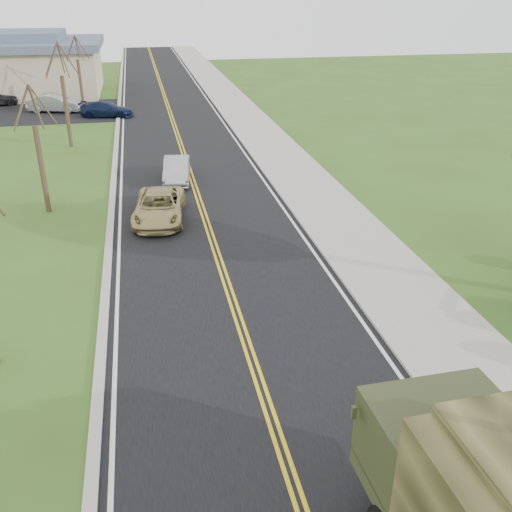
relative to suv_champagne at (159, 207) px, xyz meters
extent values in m
cube|color=black|center=(2.00, 20.14, -0.63)|extent=(8.00, 120.00, 0.01)
cube|color=#9E998E|center=(6.15, 20.14, -0.58)|extent=(0.30, 120.00, 0.12)
cube|color=#9E998E|center=(7.90, 20.14, -0.59)|extent=(3.20, 120.00, 0.10)
cube|color=#9E998E|center=(-2.15, 20.14, -0.59)|extent=(0.30, 120.00, 0.10)
cylinder|color=#38281C|center=(-5.00, 2.14, 1.34)|extent=(0.24, 0.24, 3.96)
cylinder|color=#38281C|center=(-4.56, 2.26, 4.20)|extent=(0.96, 0.32, 1.79)
cylinder|color=#38281C|center=(-4.97, 2.72, 4.12)|extent=(0.12, 1.22, 1.65)
cylinder|color=#38281C|center=(-5.44, 2.31, 4.20)|extent=(0.93, 0.41, 1.79)
cylinder|color=#38281C|center=(-5.37, 1.69, 4.12)|extent=(0.75, 0.99, 1.67)
cylinder|color=#38281C|center=(-4.75, 1.75, 4.20)|extent=(0.55, 0.85, 1.80)
cylinder|color=#38281C|center=(-5.00, 14.14, 1.58)|extent=(0.24, 0.24, 4.44)
cylinder|color=#38281C|center=(-4.50, 14.28, 4.78)|extent=(1.07, 0.35, 2.00)
cylinder|color=#38281C|center=(-4.97, 14.79, 4.70)|extent=(0.13, 1.36, 1.84)
cylinder|color=#38281C|center=(-5.49, 14.33, 4.78)|extent=(1.03, 0.46, 2.00)
cylinder|color=#38281C|center=(-5.41, 13.63, 4.70)|extent=(0.83, 1.10, 1.87)
cylinder|color=#38281C|center=(-4.72, 13.70, 4.78)|extent=(0.61, 0.95, 2.01)
cylinder|color=#38281C|center=(-5.00, 26.14, 1.40)|extent=(0.24, 0.24, 4.08)
cylinder|color=#38281C|center=(-4.54, 26.27, 4.34)|extent=(0.99, 0.33, 1.84)
cylinder|color=#38281C|center=(-4.97, 26.74, 4.27)|extent=(0.13, 1.25, 1.69)
cylinder|color=#38281C|center=(-5.45, 26.31, 4.34)|extent=(0.95, 0.42, 1.85)
cylinder|color=#38281C|center=(-5.38, 25.68, 4.27)|extent=(0.77, 1.02, 1.72)
cylinder|color=#38281C|center=(-4.74, 25.74, 4.34)|extent=(0.57, 0.88, 1.85)
cube|color=black|center=(-8.00, 26.14, -0.63)|extent=(18.00, 10.00, 0.02)
cube|color=#31381E|center=(4.31, -17.07, 1.37)|extent=(2.60, 2.09, 1.48)
cube|color=black|center=(4.29, -16.11, 1.59)|extent=(2.33, 0.15, 0.74)
imported|color=tan|center=(0.00, 0.00, 0.00)|extent=(2.67, 4.81, 1.27)
imported|color=#A1A0A5|center=(1.20, 5.49, -0.02)|extent=(1.73, 3.88, 1.24)
imported|color=#A3A3A7|center=(-7.21, 26.02, 0.09)|extent=(4.67, 2.64, 1.46)
imported|color=#0E1836|center=(-3.00, 23.17, -0.04)|extent=(4.39, 2.57, 1.19)
camera|label=1|loc=(-0.51, -24.07, 8.85)|focal=40.00mm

